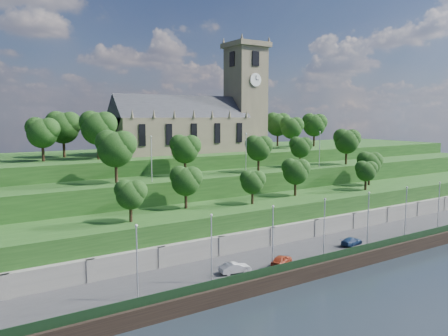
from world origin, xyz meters
TOP-DOWN VIEW (x-y plane):
  - ground at (0.00, 0.00)m, footprint 320.00×320.00m
  - promenade at (0.00, 6.00)m, footprint 160.00×12.00m
  - quay_wall at (0.00, -0.05)m, footprint 160.00×0.50m
  - fence at (0.00, 0.60)m, footprint 160.00×0.10m
  - retaining_wall at (0.00, 11.97)m, footprint 160.00×2.10m
  - embankment_lower at (0.00, 18.00)m, footprint 160.00×12.00m
  - embankment_upper at (0.00, 29.00)m, footprint 160.00×10.00m
  - hilltop at (0.00, 50.00)m, footprint 160.00×32.00m
  - church at (0.79, 45.98)m, footprint 38.60×12.35m
  - trees_lower at (3.73, 18.43)m, footprint 62.25×8.62m
  - trees_upper at (0.09, 28.11)m, footprint 61.81×8.47m
  - trees_hilltop at (-0.03, 44.62)m, footprint 76.81×16.28m
  - lamp_posts_promenade at (-2.00, 2.50)m, footprint 60.36×0.36m
  - lamp_posts_upper at (0.00, 26.00)m, footprint 40.36×0.36m
  - car_left at (-10.00, 2.88)m, footprint 4.66×3.40m
  - car_middle at (-17.43, 3.88)m, footprint 4.48×2.10m
  - car_right at (6.22, 4.21)m, footprint 4.64×2.41m

SIDE VIEW (x-z plane):
  - ground at x=0.00m, z-range 0.00..0.00m
  - promenade at x=0.00m, z-range 0.00..2.00m
  - quay_wall at x=0.00m, z-range 0.00..2.20m
  - retaining_wall at x=0.00m, z-range 0.00..5.00m
  - fence at x=0.00m, z-range 2.00..3.20m
  - car_right at x=6.22m, z-range 2.00..3.29m
  - car_middle at x=-17.43m, z-range 2.00..3.42m
  - car_left at x=-10.00m, z-range 2.00..3.47m
  - embankment_lower at x=0.00m, z-range 0.00..8.00m
  - embankment_upper at x=0.00m, z-range 0.00..12.00m
  - lamp_posts_promenade at x=-2.00m, z-range 2.63..11.73m
  - hilltop at x=0.00m, z-range 0.00..15.00m
  - trees_lower at x=3.73m, z-range 8.92..16.46m
  - lamp_posts_upper at x=0.00m, z-range 12.61..20.66m
  - trees_upper at x=0.09m, z-range 13.01..22.10m
  - trees_hilltop at x=-0.03m, z-range 16.45..25.85m
  - church at x=0.79m, z-range 8.72..36.32m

